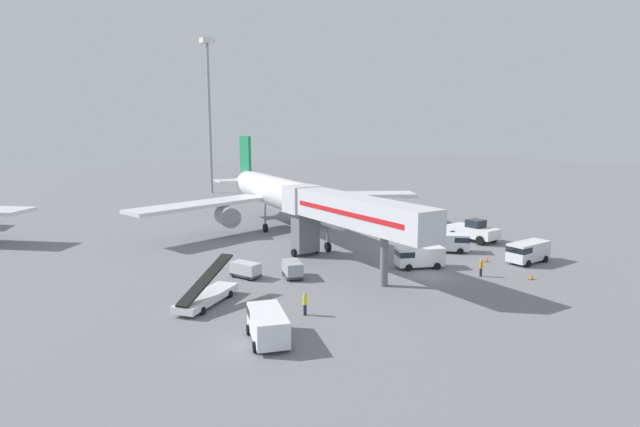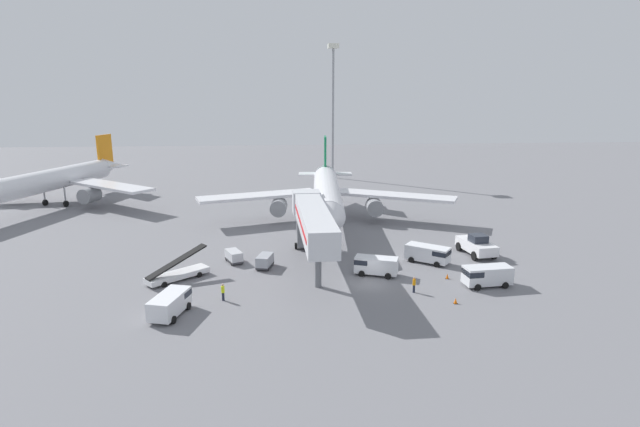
% 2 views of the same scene
% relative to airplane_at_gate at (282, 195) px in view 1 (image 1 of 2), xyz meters
% --- Properties ---
extents(ground_plane, '(300.00, 300.00, 0.00)m').
position_rel_airplane_at_gate_xyz_m(ground_plane, '(1.90, -25.59, -4.80)').
color(ground_plane, slate).
extents(airplane_at_gate, '(39.96, 38.68, 12.11)m').
position_rel_airplane_at_gate_xyz_m(airplane_at_gate, '(0.00, 0.00, 0.00)').
color(airplane_at_gate, silver).
rests_on(airplane_at_gate, ground).
extents(jet_bridge, '(3.79, 20.95, 7.42)m').
position_rel_airplane_at_gate_xyz_m(jet_bridge, '(-3.62, -19.93, 0.81)').
color(jet_bridge, silver).
rests_on(jet_bridge, ground).
extents(pushback_tug, '(3.57, 6.21, 2.64)m').
position_rel_airplane_at_gate_xyz_m(pushback_tug, '(16.90, -17.17, -3.57)').
color(pushback_tug, white).
rests_on(pushback_tug, ground).
extents(belt_loader_truck, '(6.48, 5.82, 3.25)m').
position_rel_airplane_at_gate_xyz_m(belt_loader_truck, '(-18.25, -22.73, -4.03)').
color(belt_loader_truck, white).
rests_on(belt_loader_truck, ground).
extents(service_van_mid_center, '(4.98, 3.31, 2.03)m').
position_rel_airplane_at_gate_xyz_m(service_van_mid_center, '(3.04, -23.04, -3.64)').
color(service_van_mid_center, white).
rests_on(service_van_mid_center, ground).
extents(service_van_near_right, '(3.29, 5.09, 1.98)m').
position_rel_airplane_at_gate_xyz_m(service_van_near_right, '(-17.19, -31.48, -3.66)').
color(service_van_near_right, white).
rests_on(service_van_near_right, ground).
extents(service_van_outer_left, '(5.03, 2.57, 2.11)m').
position_rel_airplane_at_gate_xyz_m(service_van_outer_left, '(13.82, -27.23, -3.60)').
color(service_van_outer_left, silver).
rests_on(service_van_outer_left, ground).
extents(service_van_far_center, '(5.26, 4.73, 2.01)m').
position_rel_airplane_at_gate_xyz_m(service_van_far_center, '(10.15, -19.53, -3.64)').
color(service_van_far_center, white).
rests_on(service_van_far_center, ground).
extents(baggage_cart_near_left, '(2.11, 3.01, 1.51)m').
position_rel_airplane_at_gate_xyz_m(baggage_cart_near_left, '(-9.05, -19.66, -3.97)').
color(baggage_cart_near_left, '#38383D').
rests_on(baggage_cart_near_left, ground).
extents(baggage_cart_outer_right, '(2.37, 3.06, 1.42)m').
position_rel_airplane_at_gate_xyz_m(baggage_cart_outer_right, '(-12.74, -17.46, -4.01)').
color(baggage_cart_outer_right, '#38383D').
rests_on(baggage_cart_outer_right, ground).
extents(ground_crew_worker_foreground, '(0.36, 0.36, 1.65)m').
position_rel_airplane_at_gate_xyz_m(ground_crew_worker_foreground, '(5.98, -28.29, -3.93)').
color(ground_crew_worker_foreground, '#1E2333').
rests_on(ground_crew_worker_foreground, ground).
extents(ground_crew_worker_midground, '(0.43, 0.43, 1.71)m').
position_rel_airplane_at_gate_xyz_m(ground_crew_worker_midground, '(-12.84, -28.71, -3.89)').
color(ground_crew_worker_midground, '#1E2333').
rests_on(ground_crew_worker_midground, ground).
extents(safety_cone_alpha, '(0.38, 0.38, 0.58)m').
position_rel_airplane_at_gate_xyz_m(safety_cone_alpha, '(9.19, -31.31, -4.52)').
color(safety_cone_alpha, black).
rests_on(safety_cone_alpha, ground).
extents(safety_cone_bravo, '(0.37, 0.37, 0.57)m').
position_rel_airplane_at_gate_xyz_m(safety_cone_bravo, '(10.60, -24.87, -4.52)').
color(safety_cone_bravo, black).
rests_on(safety_cone_bravo, ground).
extents(apron_light_mast, '(2.40, 2.40, 30.58)m').
position_rel_airplane_at_gate_xyz_m(apron_light_mast, '(5.67, 43.01, 15.84)').
color(apron_light_mast, '#93969B').
rests_on(apron_light_mast, ground).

